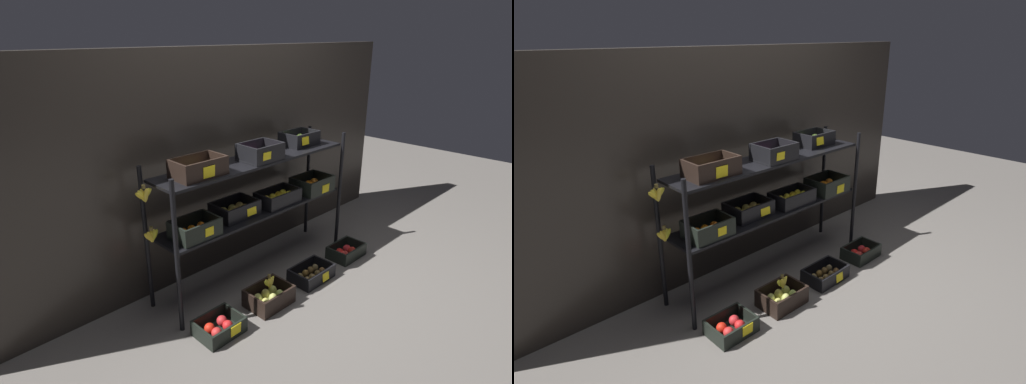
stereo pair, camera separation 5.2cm
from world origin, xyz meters
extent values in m
plane|color=#605B56|center=(0.00, 0.00, 0.00)|extent=(10.00, 10.00, 0.00)
cube|color=#2D2823|center=(0.00, 0.39, 0.90)|extent=(4.16, 0.12, 1.80)
cylinder|color=black|center=(-0.88, -0.19, 0.54)|extent=(0.03, 0.03, 1.08)
cylinder|color=black|center=(0.88, -0.19, 0.54)|extent=(0.03, 0.03, 1.08)
cylinder|color=black|center=(-0.88, 0.19, 0.54)|extent=(0.03, 0.03, 1.08)
cylinder|color=black|center=(0.88, 0.19, 0.54)|extent=(0.03, 0.03, 1.08)
cube|color=black|center=(0.00, 0.00, 0.56)|extent=(1.73, 0.34, 0.02)
cube|color=black|center=(0.00, 0.00, 0.97)|extent=(1.73, 0.34, 0.02)
cube|color=black|center=(-0.63, -0.05, 0.57)|extent=(0.31, 0.22, 0.01)
cube|color=black|center=(-0.63, -0.15, 0.64)|extent=(0.31, 0.02, 0.12)
cube|color=black|center=(-0.63, 0.06, 0.64)|extent=(0.31, 0.02, 0.12)
cube|color=black|center=(-0.78, -0.05, 0.64)|extent=(0.02, 0.19, 0.12)
cube|color=black|center=(-0.48, -0.05, 0.64)|extent=(0.02, 0.19, 0.12)
sphere|color=orange|center=(-0.70, -0.08, 0.61)|extent=(0.06, 0.06, 0.06)
sphere|color=orange|center=(-0.63, -0.08, 0.61)|extent=(0.06, 0.06, 0.06)
sphere|color=orange|center=(-0.56, -0.08, 0.61)|extent=(0.06, 0.06, 0.06)
sphere|color=orange|center=(-0.70, -0.01, 0.61)|extent=(0.06, 0.06, 0.06)
sphere|color=orange|center=(-0.64, -0.01, 0.61)|extent=(0.06, 0.06, 0.06)
sphere|color=orange|center=(-0.56, -0.01, 0.61)|extent=(0.06, 0.06, 0.06)
cube|color=yellow|center=(-0.60, -0.16, 0.63)|extent=(0.07, 0.01, 0.06)
cube|color=black|center=(-0.21, 0.02, 0.57)|extent=(0.34, 0.24, 0.01)
cube|color=black|center=(-0.21, -0.09, 0.63)|extent=(0.34, 0.02, 0.11)
cube|color=black|center=(-0.21, 0.13, 0.63)|extent=(0.34, 0.02, 0.11)
cube|color=black|center=(-0.37, 0.02, 0.63)|extent=(0.02, 0.21, 0.11)
cube|color=black|center=(-0.05, 0.02, 0.63)|extent=(0.02, 0.21, 0.11)
sphere|color=yellow|center=(-0.28, -0.01, 0.61)|extent=(0.07, 0.07, 0.07)
sphere|color=#E3B34F|center=(-0.21, -0.01, 0.61)|extent=(0.07, 0.07, 0.07)
sphere|color=gold|center=(-0.13, -0.01, 0.61)|extent=(0.07, 0.07, 0.07)
sphere|color=#D4C652|center=(-0.29, 0.06, 0.61)|extent=(0.07, 0.07, 0.07)
sphere|color=#D8C856|center=(-0.21, 0.05, 0.61)|extent=(0.07, 0.07, 0.07)
sphere|color=gold|center=(-0.13, 0.05, 0.61)|extent=(0.07, 0.07, 0.07)
cube|color=yellow|center=(-0.15, -0.10, 0.62)|extent=(0.09, 0.01, 0.06)
cube|color=black|center=(0.21, -0.04, 0.57)|extent=(0.37, 0.21, 0.01)
cube|color=black|center=(0.21, -0.14, 0.63)|extent=(0.37, 0.02, 0.11)
cube|color=black|center=(0.21, 0.06, 0.63)|extent=(0.37, 0.02, 0.11)
cube|color=black|center=(0.03, -0.04, 0.63)|extent=(0.02, 0.18, 0.11)
cube|color=black|center=(0.38, -0.04, 0.63)|extent=(0.02, 0.18, 0.11)
ellipsoid|color=yellow|center=(0.10, -0.07, 0.62)|extent=(0.06, 0.06, 0.08)
ellipsoid|color=yellow|center=(0.18, -0.07, 0.62)|extent=(0.06, 0.06, 0.08)
ellipsoid|color=yellow|center=(0.24, -0.07, 0.62)|extent=(0.06, 0.06, 0.08)
ellipsoid|color=yellow|center=(0.32, -0.07, 0.62)|extent=(0.06, 0.06, 0.08)
ellipsoid|color=yellow|center=(0.11, -0.01, 0.62)|extent=(0.06, 0.06, 0.08)
ellipsoid|color=yellow|center=(0.18, -0.01, 0.62)|extent=(0.06, 0.06, 0.08)
ellipsoid|color=yellow|center=(0.25, -0.01, 0.62)|extent=(0.06, 0.06, 0.08)
ellipsoid|color=yellow|center=(0.31, -0.01, 0.62)|extent=(0.06, 0.06, 0.08)
cube|color=black|center=(0.65, -0.05, 0.57)|extent=(0.34, 0.26, 0.01)
cube|color=black|center=(0.65, -0.17, 0.64)|extent=(0.34, 0.02, 0.12)
cube|color=black|center=(0.65, 0.07, 0.64)|extent=(0.34, 0.02, 0.12)
cube|color=black|center=(0.48, -0.05, 0.64)|extent=(0.02, 0.22, 0.12)
cube|color=black|center=(0.81, -0.05, 0.64)|extent=(0.02, 0.22, 0.12)
sphere|color=orange|center=(0.57, -0.09, 0.62)|extent=(0.07, 0.07, 0.07)
sphere|color=orange|center=(0.64, -0.09, 0.62)|extent=(0.07, 0.07, 0.07)
sphere|color=orange|center=(0.72, -0.09, 0.62)|extent=(0.07, 0.07, 0.07)
sphere|color=orange|center=(0.57, -0.01, 0.62)|extent=(0.07, 0.07, 0.07)
sphere|color=orange|center=(0.64, -0.01, 0.62)|extent=(0.07, 0.07, 0.07)
sphere|color=orange|center=(0.73, -0.01, 0.62)|extent=(0.07, 0.07, 0.07)
cube|color=yellow|center=(0.68, -0.18, 0.61)|extent=(0.09, 0.01, 0.07)
cube|color=black|center=(-0.56, -0.02, 0.99)|extent=(0.35, 0.22, 0.01)
cube|color=black|center=(-0.56, -0.13, 1.05)|extent=(0.35, 0.02, 0.12)
cube|color=black|center=(-0.56, 0.08, 1.05)|extent=(0.35, 0.02, 0.12)
cube|color=black|center=(-0.73, -0.02, 1.05)|extent=(0.02, 0.19, 0.12)
cube|color=black|center=(-0.39, -0.02, 1.05)|extent=(0.02, 0.19, 0.12)
ellipsoid|color=brown|center=(-0.67, -0.06, 1.03)|extent=(0.05, 0.05, 0.07)
ellipsoid|color=brown|center=(-0.60, -0.06, 1.03)|extent=(0.05, 0.05, 0.07)
ellipsoid|color=brown|center=(-0.53, -0.06, 1.03)|extent=(0.05, 0.05, 0.07)
ellipsoid|color=brown|center=(-0.47, -0.06, 1.03)|extent=(0.05, 0.05, 0.07)
ellipsoid|color=brown|center=(-0.67, 0.01, 1.03)|extent=(0.05, 0.05, 0.07)
ellipsoid|color=brown|center=(-0.60, 0.01, 1.03)|extent=(0.05, 0.05, 0.07)
ellipsoid|color=brown|center=(-0.53, 0.01, 1.03)|extent=(0.05, 0.05, 0.07)
ellipsoid|color=brown|center=(-0.46, 0.01, 1.03)|extent=(0.05, 0.05, 0.07)
cube|color=yellow|center=(-0.56, -0.14, 1.04)|extent=(0.09, 0.01, 0.08)
cube|color=black|center=(0.00, -0.04, 0.99)|extent=(0.30, 0.24, 0.01)
cube|color=black|center=(0.00, -0.15, 1.06)|extent=(0.30, 0.02, 0.12)
cube|color=black|center=(0.00, 0.06, 1.06)|extent=(0.30, 0.02, 0.12)
cube|color=black|center=(-0.14, -0.04, 1.06)|extent=(0.02, 0.20, 0.12)
cube|color=black|center=(0.15, -0.04, 1.06)|extent=(0.02, 0.20, 0.12)
sphere|color=#6A305D|center=(-0.08, -0.09, 1.02)|extent=(0.05, 0.05, 0.05)
sphere|color=#6C1C45|center=(-0.03, -0.10, 1.02)|extent=(0.05, 0.05, 0.05)
sphere|color=#5E1854|center=(0.03, -0.10, 1.02)|extent=(0.05, 0.05, 0.05)
sphere|color=#5E2459|center=(0.09, -0.09, 1.02)|extent=(0.05, 0.05, 0.05)
sphere|color=#612859|center=(-0.08, -0.05, 1.02)|extent=(0.05, 0.05, 0.05)
sphere|color=#6C2552|center=(-0.02, -0.04, 1.02)|extent=(0.05, 0.05, 0.05)
sphere|color=#681959|center=(0.03, -0.05, 1.02)|extent=(0.05, 0.05, 0.05)
sphere|color=#67274F|center=(0.09, -0.05, 1.02)|extent=(0.05, 0.05, 0.05)
sphere|color=#562F51|center=(-0.08, 0.01, 1.02)|extent=(0.05, 0.05, 0.05)
sphere|color=#6C1857|center=(-0.02, 0.01, 1.02)|extent=(0.05, 0.05, 0.05)
sphere|color=#561D4D|center=(0.03, 0.01, 1.02)|extent=(0.05, 0.05, 0.05)
sphere|color=#5E1F46|center=(0.08, 0.01, 1.02)|extent=(0.05, 0.05, 0.05)
cube|color=yellow|center=(-0.05, -0.16, 1.05)|extent=(0.08, 0.01, 0.06)
cube|color=black|center=(0.56, 0.04, 0.99)|extent=(0.31, 0.22, 0.01)
cube|color=black|center=(0.56, -0.06, 1.05)|extent=(0.31, 0.02, 0.11)
cube|color=black|center=(0.56, 0.15, 1.05)|extent=(0.31, 0.02, 0.11)
cube|color=black|center=(0.41, 0.04, 1.05)|extent=(0.02, 0.19, 0.11)
cube|color=black|center=(0.71, 0.04, 1.05)|extent=(0.02, 0.19, 0.11)
sphere|color=#93C232|center=(0.50, 0.02, 1.03)|extent=(0.07, 0.07, 0.07)
sphere|color=#88B247|center=(0.62, 0.02, 1.03)|extent=(0.07, 0.07, 0.07)
sphere|color=#80B246|center=(0.51, 0.07, 1.03)|extent=(0.07, 0.07, 0.07)
sphere|color=#8ABF44|center=(0.61, 0.07, 1.03)|extent=(0.07, 0.07, 0.07)
cube|color=yellow|center=(0.51, -0.07, 1.05)|extent=(0.08, 0.01, 0.08)
cylinder|color=brown|center=(-0.92, 0.03, 0.70)|extent=(0.02, 0.02, 0.02)
ellipsoid|color=yellow|center=(-0.94, 0.03, 0.64)|extent=(0.09, 0.03, 0.09)
ellipsoid|color=yellow|center=(-0.93, 0.03, 0.64)|extent=(0.06, 0.03, 0.10)
ellipsoid|color=yellow|center=(-0.92, 0.04, 0.64)|extent=(0.03, 0.03, 0.09)
ellipsoid|color=yellow|center=(-0.91, 0.04, 0.64)|extent=(0.06, 0.03, 0.10)
ellipsoid|color=yellow|center=(-0.90, 0.03, 0.64)|extent=(0.08, 0.03, 0.09)
cylinder|color=brown|center=(-0.92, 0.08, 0.97)|extent=(0.02, 0.02, 0.02)
ellipsoid|color=yellow|center=(-0.95, 0.08, 0.92)|extent=(0.09, 0.03, 0.08)
ellipsoid|color=yellow|center=(-0.94, 0.08, 0.92)|extent=(0.07, 0.03, 0.10)
ellipsoid|color=yellow|center=(-0.93, 0.09, 0.92)|extent=(0.05, 0.03, 0.10)
ellipsoid|color=yellow|center=(-0.92, 0.07, 0.92)|extent=(0.05, 0.03, 0.10)
ellipsoid|color=yellow|center=(-0.91, 0.08, 0.92)|extent=(0.07, 0.03, 0.10)
ellipsoid|color=yellow|center=(-0.90, 0.09, 0.92)|extent=(0.09, 0.03, 0.09)
cube|color=black|center=(-0.72, -0.39, 0.01)|extent=(0.30, 0.24, 0.01)
cube|color=black|center=(-0.72, -0.50, 0.06)|extent=(0.30, 0.02, 0.10)
cube|color=black|center=(-0.72, -0.28, 0.06)|extent=(0.30, 0.02, 0.10)
cube|color=black|center=(-0.87, -0.39, 0.06)|extent=(0.02, 0.20, 0.10)
cube|color=black|center=(-0.58, -0.39, 0.06)|extent=(0.02, 0.20, 0.10)
sphere|color=red|center=(-0.77, -0.42, 0.05)|extent=(0.07, 0.07, 0.07)
sphere|color=red|center=(-0.67, -0.42, 0.05)|extent=(0.07, 0.07, 0.07)
sphere|color=red|center=(-0.78, -0.35, 0.05)|extent=(0.07, 0.07, 0.07)
sphere|color=red|center=(-0.67, -0.35, 0.05)|extent=(0.07, 0.07, 0.07)
cube|color=yellow|center=(-0.68, -0.51, 0.07)|extent=(0.09, 0.01, 0.08)
cube|color=black|center=(-0.26, -0.40, 0.01)|extent=(0.33, 0.24, 0.01)
cube|color=black|center=(-0.26, -0.51, 0.07)|extent=(0.33, 0.02, 0.13)
cube|color=black|center=(-0.26, -0.28, 0.07)|extent=(0.33, 0.02, 0.13)
cube|color=black|center=(-0.41, -0.40, 0.07)|extent=(0.02, 0.21, 0.13)
cube|color=black|center=(-0.10, -0.40, 0.07)|extent=(0.02, 0.21, 0.13)
ellipsoid|color=#B0AC4B|center=(-0.33, -0.43, 0.06)|extent=(0.07, 0.07, 0.09)
ellipsoid|color=#B4B85A|center=(-0.25, -0.43, 0.06)|extent=(0.07, 0.07, 0.09)
ellipsoid|color=#A8C056|center=(-0.18, -0.44, 0.06)|extent=(0.07, 0.07, 0.09)
ellipsoid|color=#B5B958|center=(-0.33, -0.36, 0.06)|extent=(0.07, 0.07, 0.09)
ellipsoid|color=#BDB64F|center=(-0.25, -0.36, 0.06)|extent=(0.07, 0.07, 0.09)
ellipsoid|color=#A6AB4B|center=(-0.18, -0.36, 0.06)|extent=(0.07, 0.07, 0.09)
cube|color=black|center=(0.23, -0.40, 0.01)|extent=(0.35, 0.23, 0.01)
cube|color=black|center=(0.23, -0.51, 0.06)|extent=(0.35, 0.02, 0.10)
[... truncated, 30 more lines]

